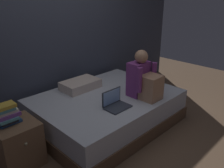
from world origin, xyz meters
TOP-DOWN VIEW (x-y plane):
  - ground_plane at (0.00, 0.00)m, footprint 8.00×8.00m
  - wall_back at (0.00, 1.20)m, footprint 5.60×0.10m
  - bed at (0.20, 0.30)m, footprint 2.00×1.50m
  - nightstand at (-1.10, 0.37)m, footprint 0.44×0.46m
  - person_sitting at (0.53, -0.09)m, footprint 0.39×0.44m
  - laptop at (0.02, -0.05)m, footprint 0.32×0.23m
  - pillow at (0.09, 0.75)m, footprint 0.56×0.36m
  - book_stack at (-1.14, 0.42)m, footprint 0.23×0.17m

SIDE VIEW (x-z plane):
  - ground_plane at x=0.00m, z-range 0.00..0.00m
  - bed at x=0.20m, z-range 0.00..0.46m
  - nightstand at x=-1.10m, z-range 0.00..0.52m
  - laptop at x=0.02m, z-range 0.41..0.63m
  - pillow at x=0.09m, z-range 0.47..0.60m
  - book_stack at x=-1.14m, z-range 0.52..0.74m
  - person_sitting at x=0.53m, z-range 0.39..1.04m
  - wall_back at x=0.00m, z-range 0.00..2.70m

